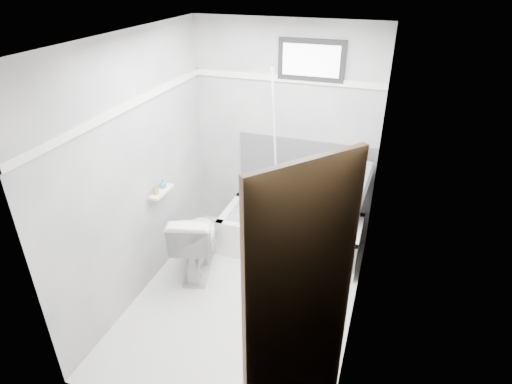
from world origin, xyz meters
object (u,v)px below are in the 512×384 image
at_px(bathtub, 290,234).
at_px(soap_bottle_b, 163,183).
at_px(office_chair, 328,205).
at_px(door, 332,357).
at_px(toilet, 196,241).
at_px(soap_bottle_a, 156,189).

xyz_separation_m(bathtub, soap_bottle_b, (-1.15, -0.63, 0.75)).
distance_m(office_chair, door, 2.33).
xyz_separation_m(bathtub, toilet, (-0.83, -0.65, 0.16)).
xyz_separation_m(office_chair, soap_bottle_a, (-1.52, -0.82, 0.34)).
bearing_deg(door, toilet, 135.74).
distance_m(bathtub, soap_bottle_a, 1.57).
height_order(bathtub, soap_bottle_b, soap_bottle_b).
relative_size(toilet, soap_bottle_a, 7.65).
xyz_separation_m(toilet, door, (1.60, -1.56, 0.63)).
relative_size(door, soap_bottle_a, 20.57).
bearing_deg(door, bathtub, 109.31).
bearing_deg(office_chair, soap_bottle_b, -124.30).
relative_size(bathtub, toilet, 2.02).
bearing_deg(bathtub, toilet, -141.75).
xyz_separation_m(bathtub, door, (0.77, -2.21, 0.79)).
bearing_deg(soap_bottle_b, office_chair, 24.11).
height_order(bathtub, toilet, toilet).
bearing_deg(toilet, bathtub, -156.74).
bearing_deg(soap_bottle_a, office_chair, 28.35).
relative_size(door, soap_bottle_b, 21.53).
bearing_deg(soap_bottle_b, door, -39.43).
bearing_deg(toilet, door, 120.75).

